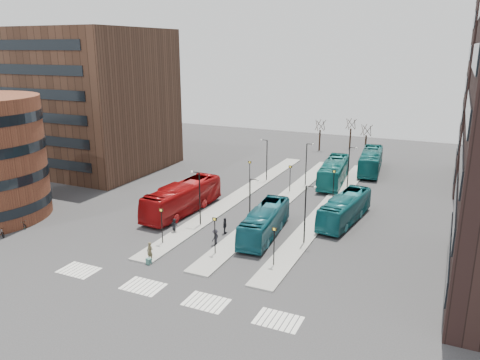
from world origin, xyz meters
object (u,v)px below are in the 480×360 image
at_px(teal_bus_a, 265,222).
at_px(teal_bus_d, 371,161).
at_px(teal_bus_b, 334,172).
at_px(traveller, 150,251).
at_px(commuter_c, 215,237).
at_px(bicycle_mid, 0,232).
at_px(suitcase, 149,261).
at_px(teal_bus_c, 345,209).
at_px(bicycle_far, 21,224).
at_px(commuter_b, 225,226).
at_px(commuter_a, 174,226).
at_px(red_bus, 183,198).

bearing_deg(teal_bus_a, teal_bus_d, 74.89).
relative_size(teal_bus_b, traveller, 7.02).
bearing_deg(commuter_c, bicycle_mid, -68.05).
bearing_deg(suitcase, bicycle_mid, -163.18).
xyz_separation_m(teal_bus_a, bicycle_mid, (-25.17, -11.82, -1.02)).
relative_size(teal_bus_a, bicycle_mid, 6.27).
distance_m(teal_bus_b, teal_bus_c, 15.70).
bearing_deg(bicycle_far, commuter_b, -63.44).
bearing_deg(bicycle_mid, traveller, -66.75).
height_order(commuter_a, bicycle_far, commuter_a).
relative_size(traveller, commuter_b, 1.02).
height_order(teal_bus_c, commuter_b, teal_bus_c).
xyz_separation_m(teal_bus_b, commuter_b, (-5.88, -23.74, -0.87)).
height_order(bicycle_mid, bicycle_far, bicycle_mid).
distance_m(commuter_a, commuter_c, 5.50).
relative_size(teal_bus_c, commuter_a, 6.95).
height_order(traveller, commuter_c, traveller).
xyz_separation_m(commuter_b, commuter_c, (0.44, -3.06, -0.05)).
relative_size(commuter_a, bicycle_mid, 0.91).
xyz_separation_m(commuter_b, bicycle_mid, (-21.07, -10.65, -0.34)).
xyz_separation_m(red_bus, teal_bus_d, (17.19, 28.90, -0.05)).
xyz_separation_m(teal_bus_a, teal_bus_b, (1.78, 22.57, 0.19)).
bearing_deg(commuter_b, teal_bus_a, -85.90).
xyz_separation_m(teal_bus_d, commuter_a, (-14.60, -34.85, -0.95)).
bearing_deg(traveller, teal_bus_c, 55.39).
bearing_deg(bicycle_mid, commuter_b, -45.99).
bearing_deg(red_bus, commuter_c, -37.51).
relative_size(suitcase, commuter_c, 0.35).
height_order(suitcase, traveller, traveller).
xyz_separation_m(red_bus, bicycle_far, (-13.50, -11.87, -1.36)).
bearing_deg(teal_bus_c, teal_bus_d, 99.68).
xyz_separation_m(teal_bus_a, commuter_b, (-4.09, -1.17, -0.68)).
height_order(red_bus, commuter_a, red_bus).
height_order(commuter_a, commuter_c, commuter_c).
bearing_deg(teal_bus_a, suitcase, -128.94).
bearing_deg(commuter_c, red_bus, -128.23).
distance_m(teal_bus_d, bicycle_far, 51.05).
bearing_deg(bicycle_far, teal_bus_c, -56.41).
distance_m(suitcase, commuter_b, 10.03).
bearing_deg(red_bus, bicycle_mid, -129.73).
relative_size(teal_bus_d, bicycle_far, 7.34).
bearing_deg(teal_bus_a, commuter_b, -169.24).
distance_m(teal_bus_b, bicycle_mid, 43.71).
relative_size(red_bus, teal_bus_c, 1.15).
relative_size(teal_bus_b, commuter_c, 7.63).
distance_m(traveller, commuter_a, 6.85).
distance_m(suitcase, traveller, 1.04).
bearing_deg(teal_bus_c, commuter_b, -133.95).
distance_m(commuter_c, bicycle_mid, 22.82).
bearing_deg(teal_bus_c, bicycle_far, -145.33).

